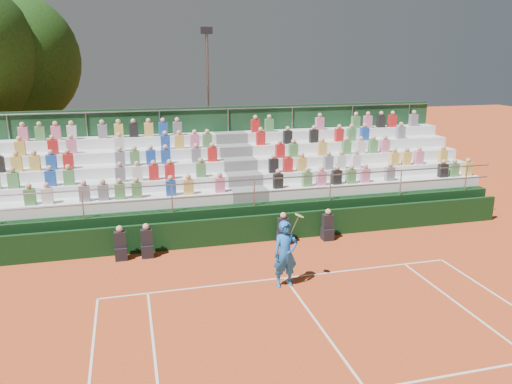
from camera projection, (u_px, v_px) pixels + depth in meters
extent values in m
plane|color=#C64B21|center=(285.00, 278.00, 15.28)|extent=(90.00, 90.00, 0.00)
cube|color=white|center=(285.00, 278.00, 15.28)|extent=(11.00, 0.06, 0.01)
cube|color=white|center=(324.00, 332.00, 12.29)|extent=(0.06, 6.40, 0.01)
cube|color=black|center=(258.00, 229.00, 18.13)|extent=(20.00, 0.15, 1.00)
cube|color=black|center=(121.00, 253.00, 16.62)|extent=(0.40, 0.40, 0.44)
cube|color=black|center=(120.00, 240.00, 16.49)|extent=(0.38, 0.25, 0.55)
sphere|color=tan|center=(119.00, 229.00, 16.39)|extent=(0.22, 0.22, 0.22)
cube|color=black|center=(147.00, 251.00, 16.82)|extent=(0.40, 0.40, 0.44)
cube|color=black|center=(147.00, 237.00, 16.70)|extent=(0.38, 0.25, 0.55)
sphere|color=tan|center=(146.00, 227.00, 16.59)|extent=(0.22, 0.22, 0.22)
cube|color=black|center=(283.00, 238.00, 17.98)|extent=(0.40, 0.40, 0.44)
cube|color=black|center=(283.00, 225.00, 17.85)|extent=(0.38, 0.25, 0.55)
sphere|color=tan|center=(283.00, 215.00, 17.75)|extent=(0.22, 0.22, 0.22)
cube|color=black|center=(327.00, 234.00, 18.40)|extent=(0.40, 0.40, 0.44)
cube|color=black|center=(328.00, 222.00, 18.27)|extent=(0.38, 0.25, 0.55)
sphere|color=tan|center=(328.00, 212.00, 18.17)|extent=(0.22, 0.22, 0.22)
cube|color=black|center=(239.00, 202.00, 21.00)|extent=(20.00, 5.20, 1.20)
cube|color=white|center=(104.00, 204.00, 17.93)|extent=(9.30, 0.85, 0.42)
cube|color=white|center=(375.00, 185.00, 20.51)|extent=(9.30, 0.85, 0.42)
cube|color=slate|center=(249.00, 194.00, 19.22)|extent=(1.40, 0.85, 0.42)
cube|color=white|center=(104.00, 187.00, 18.61)|extent=(9.30, 0.85, 0.42)
cube|color=white|center=(366.00, 171.00, 21.19)|extent=(9.30, 0.85, 0.42)
cube|color=slate|center=(244.00, 179.00, 19.90)|extent=(1.40, 0.85, 0.42)
cube|color=white|center=(104.00, 171.00, 19.29)|extent=(9.30, 0.85, 0.42)
cube|color=white|center=(358.00, 157.00, 21.87)|extent=(9.30, 0.85, 0.42)
cube|color=slate|center=(239.00, 164.00, 20.58)|extent=(1.40, 0.85, 0.42)
cube|color=white|center=(104.00, 156.00, 19.97)|extent=(9.30, 0.85, 0.42)
cube|color=white|center=(350.00, 145.00, 22.56)|extent=(9.30, 0.85, 0.42)
cube|color=slate|center=(234.00, 150.00, 21.26)|extent=(1.40, 0.85, 0.42)
cube|color=white|center=(104.00, 143.00, 20.65)|extent=(9.30, 0.85, 0.42)
cube|color=white|center=(343.00, 133.00, 23.24)|extent=(9.30, 0.85, 0.42)
cube|color=slate|center=(230.00, 137.00, 21.94)|extent=(1.40, 0.85, 0.42)
cube|color=#173C20|center=(228.00, 155.00, 22.67)|extent=(20.00, 0.12, 4.40)
cylinder|color=gray|center=(254.00, 180.00, 18.19)|extent=(20.00, 0.05, 0.05)
cylinder|color=gray|center=(228.00, 109.00, 22.02)|extent=(20.00, 0.05, 0.05)
cube|color=#4C8C4C|center=(30.00, 197.00, 17.07)|extent=(0.36, 0.24, 0.56)
cube|color=silver|center=(47.00, 196.00, 17.21)|extent=(0.36, 0.24, 0.56)
cube|color=slate|center=(84.00, 193.00, 17.50)|extent=(0.36, 0.24, 0.56)
cube|color=slate|center=(103.00, 192.00, 17.66)|extent=(0.36, 0.24, 0.56)
cube|color=#4C8C4C|center=(120.00, 191.00, 17.79)|extent=(0.36, 0.24, 0.56)
cube|color=#4C8C4C|center=(137.00, 190.00, 17.94)|extent=(0.36, 0.24, 0.56)
cube|color=#1E4CB2|center=(171.00, 188.00, 18.23)|extent=(0.36, 0.24, 0.56)
cube|color=gold|center=(188.00, 187.00, 18.39)|extent=(0.36, 0.24, 0.56)
cube|color=pink|center=(220.00, 185.00, 18.67)|extent=(0.36, 0.24, 0.56)
cube|color=#4C8C4C|center=(13.00, 180.00, 17.60)|extent=(0.36, 0.24, 0.56)
cube|color=#1E4CB2|center=(51.00, 178.00, 17.90)|extent=(0.36, 0.24, 0.56)
cube|color=#4C8C4C|center=(69.00, 177.00, 18.05)|extent=(0.36, 0.24, 0.56)
cube|color=slate|center=(120.00, 174.00, 18.49)|extent=(0.36, 0.24, 0.56)
cube|color=silver|center=(137.00, 173.00, 18.64)|extent=(0.36, 0.24, 0.56)
cube|color=red|center=(154.00, 172.00, 18.78)|extent=(0.36, 0.24, 0.56)
cube|color=red|center=(170.00, 172.00, 18.93)|extent=(0.36, 0.24, 0.56)
cube|color=#4C8C4C|center=(201.00, 170.00, 19.21)|extent=(0.36, 0.24, 0.56)
cube|color=gold|center=(17.00, 164.00, 18.29)|extent=(0.36, 0.24, 0.56)
cube|color=gold|center=(35.00, 163.00, 18.44)|extent=(0.36, 0.24, 0.56)
cube|color=#1E4CB2|center=(51.00, 162.00, 18.57)|extent=(0.36, 0.24, 0.56)
cube|color=red|center=(68.00, 161.00, 18.72)|extent=(0.36, 0.24, 0.56)
cube|color=slate|center=(120.00, 159.00, 19.17)|extent=(0.36, 0.24, 0.56)
cube|color=#4C8C4C|center=(135.00, 158.00, 19.31)|extent=(0.36, 0.24, 0.56)
cube|color=#1E4CB2|center=(151.00, 157.00, 19.45)|extent=(0.36, 0.24, 0.56)
cube|color=#1E4CB2|center=(166.00, 157.00, 19.59)|extent=(0.36, 0.24, 0.56)
cube|color=slate|center=(196.00, 155.00, 19.88)|extent=(0.36, 0.24, 0.56)
cube|color=red|center=(212.00, 154.00, 20.04)|extent=(0.36, 0.24, 0.56)
cube|color=gold|center=(20.00, 148.00, 18.97)|extent=(0.36, 0.24, 0.56)
cube|color=red|center=(53.00, 147.00, 19.25)|extent=(0.36, 0.24, 0.56)
cube|color=pink|center=(71.00, 146.00, 19.42)|extent=(0.36, 0.24, 0.56)
cube|color=silver|center=(119.00, 144.00, 19.85)|extent=(0.36, 0.24, 0.56)
cube|color=#1E4CB2|center=(165.00, 142.00, 20.29)|extent=(0.36, 0.24, 0.56)
cube|color=gold|center=(179.00, 142.00, 20.43)|extent=(0.36, 0.24, 0.56)
cube|color=pink|center=(195.00, 141.00, 20.58)|extent=(0.36, 0.24, 0.56)
cube|color=#4C8C4C|center=(207.00, 141.00, 20.71)|extent=(0.36, 0.24, 0.56)
cube|color=pink|center=(23.00, 134.00, 19.65)|extent=(0.36, 0.24, 0.56)
cube|color=#4C8C4C|center=(40.00, 134.00, 19.80)|extent=(0.36, 0.24, 0.56)
cube|color=pink|center=(56.00, 133.00, 19.95)|extent=(0.36, 0.24, 0.56)
cube|color=silver|center=(72.00, 132.00, 20.09)|extent=(0.36, 0.24, 0.56)
cube|color=slate|center=(103.00, 131.00, 20.38)|extent=(0.36, 0.24, 0.56)
cube|color=gold|center=(119.00, 131.00, 20.54)|extent=(0.36, 0.24, 0.56)
cube|color=black|center=(134.00, 130.00, 20.68)|extent=(0.36, 0.24, 0.56)
cube|color=gold|center=(149.00, 130.00, 20.83)|extent=(0.36, 0.24, 0.56)
cube|color=#1E4CB2|center=(163.00, 129.00, 20.97)|extent=(0.36, 0.24, 0.56)
cube|color=slate|center=(177.00, 129.00, 21.12)|extent=(0.36, 0.24, 0.56)
cube|color=black|center=(278.00, 181.00, 19.22)|extent=(0.36, 0.24, 0.56)
cube|color=#4C8C4C|center=(307.00, 179.00, 19.51)|extent=(0.36, 0.24, 0.56)
cube|color=pink|center=(321.00, 178.00, 19.65)|extent=(0.36, 0.24, 0.56)
cube|color=black|center=(337.00, 177.00, 19.81)|extent=(0.36, 0.24, 0.56)
cube|color=#4C8C4C|center=(351.00, 176.00, 19.96)|extent=(0.36, 0.24, 0.56)
cube|color=pink|center=(365.00, 175.00, 20.11)|extent=(0.36, 0.24, 0.56)
cube|color=slate|center=(390.00, 174.00, 20.38)|extent=(0.36, 0.24, 0.56)
cube|color=black|center=(443.00, 170.00, 20.98)|extent=(0.36, 0.24, 0.56)
cube|color=#4C8C4C|center=(454.00, 170.00, 21.10)|extent=(0.36, 0.24, 0.56)
cube|color=gold|center=(467.00, 169.00, 21.26)|extent=(0.36, 0.24, 0.56)
cube|color=black|center=(274.00, 166.00, 19.92)|extent=(0.36, 0.24, 0.56)
cube|color=red|center=(288.00, 165.00, 20.06)|extent=(0.36, 0.24, 0.56)
cube|color=gold|center=(302.00, 164.00, 20.21)|extent=(0.36, 0.24, 0.56)
cube|color=slate|center=(328.00, 163.00, 20.49)|extent=(0.36, 0.24, 0.56)
cube|color=silver|center=(341.00, 162.00, 20.62)|extent=(0.36, 0.24, 0.56)
cube|color=silver|center=(356.00, 161.00, 20.79)|extent=(0.36, 0.24, 0.56)
cube|color=gold|center=(394.00, 159.00, 21.21)|extent=(0.36, 0.24, 0.56)
cube|color=gold|center=(406.00, 158.00, 21.35)|extent=(0.36, 0.24, 0.56)
cube|color=pink|center=(419.00, 158.00, 21.50)|extent=(0.36, 0.24, 0.56)
cube|color=gold|center=(443.00, 156.00, 21.78)|extent=(0.36, 0.24, 0.56)
cube|color=red|center=(280.00, 151.00, 20.73)|extent=(0.36, 0.24, 0.56)
cube|color=#4C8C4C|center=(293.00, 150.00, 20.87)|extent=(0.36, 0.24, 0.56)
cube|color=gold|center=(322.00, 149.00, 21.18)|extent=(0.36, 0.24, 0.56)
cube|color=#4C8C4C|center=(346.00, 148.00, 21.45)|extent=(0.36, 0.24, 0.56)
cube|color=silver|center=(360.00, 147.00, 21.61)|extent=(0.36, 0.24, 0.56)
cube|color=#4C8C4C|center=(373.00, 146.00, 21.76)|extent=(0.36, 0.24, 0.56)
cube|color=pink|center=(385.00, 146.00, 21.89)|extent=(0.36, 0.24, 0.56)
cube|color=red|center=(261.00, 138.00, 21.26)|extent=(0.36, 0.24, 0.56)
cube|color=black|center=(288.00, 137.00, 21.56)|extent=(0.36, 0.24, 0.56)
cube|color=black|center=(314.00, 136.00, 21.85)|extent=(0.36, 0.24, 0.56)
cube|color=red|center=(339.00, 135.00, 22.14)|extent=(0.36, 0.24, 0.56)
cube|color=#4C8C4C|center=(351.00, 134.00, 22.28)|extent=(0.36, 0.24, 0.56)
cube|color=#1E4CB2|center=(364.00, 134.00, 22.43)|extent=(0.36, 0.24, 0.56)
cube|color=slate|center=(401.00, 132.00, 22.87)|extent=(0.36, 0.24, 0.56)
cube|color=red|center=(255.00, 126.00, 21.94)|extent=(0.36, 0.24, 0.56)
cube|color=#4C8C4C|center=(269.00, 125.00, 22.09)|extent=(0.36, 0.24, 0.56)
cube|color=pink|center=(320.00, 124.00, 22.67)|extent=(0.36, 0.24, 0.56)
cube|color=#4C8C4C|center=(356.00, 122.00, 23.10)|extent=(0.36, 0.24, 0.56)
cube|color=pink|center=(368.00, 122.00, 23.25)|extent=(0.36, 0.24, 0.56)
cube|color=black|center=(381.00, 121.00, 23.41)|extent=(0.36, 0.24, 0.56)
cube|color=red|center=(392.00, 121.00, 23.56)|extent=(0.36, 0.24, 0.56)
cube|color=slate|center=(413.00, 120.00, 23.83)|extent=(0.36, 0.24, 0.56)
imported|color=blue|center=(285.00, 254.00, 14.50)|extent=(0.74, 0.49, 2.01)
cylinder|color=gray|center=(294.00, 226.00, 14.34)|extent=(0.26, 0.03, 0.51)
cylinder|color=#E5D866|center=(299.00, 216.00, 14.30)|extent=(0.26, 0.28, 0.14)
cylinder|color=#372414|center=(22.00, 151.00, 25.59)|extent=(0.50, 0.50, 3.69)
sphere|color=#15350E|center=(10.00, 60.00, 24.39)|extent=(6.64, 6.64, 6.64)
cylinder|color=gray|center=(208.00, 109.00, 26.43)|extent=(0.16, 0.16, 7.62)
cube|color=black|center=(206.00, 30.00, 25.37)|extent=(0.60, 0.25, 0.35)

